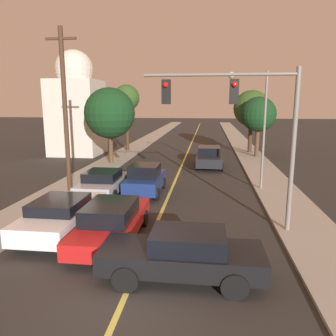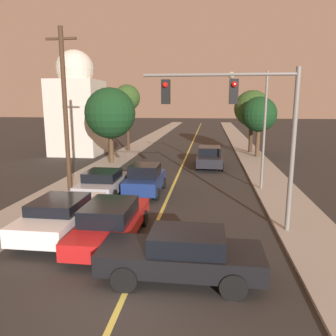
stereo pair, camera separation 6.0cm
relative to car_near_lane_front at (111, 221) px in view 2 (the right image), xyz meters
The scene contains 18 objects.
ground_plane 3.80m from the car_near_lane_front, 68.90° to the right, with size 200.00×200.00×0.00m, color #2D2B28.
road_surface 32.56m from the car_near_lane_front, 87.64° to the left, with size 9.57×80.00×0.01m.
sidewalk_left 32.87m from the car_near_lane_front, 98.21° to the left, with size 2.50×80.00×0.12m.
sidewalk_right 33.36m from the car_near_lane_front, 77.22° to the left, with size 2.50×80.00×0.12m.
car_near_lane_front is the anchor object (origin of this frame).
car_near_lane_second 6.37m from the car_near_lane_front, 90.00° to the left, with size 1.89×3.89×1.66m.
car_outer_lane_front 2.16m from the car_near_lane_front, 167.01° to the left, with size 2.09×4.71×1.41m.
car_outer_lane_second 5.93m from the car_near_lane_front, 110.81° to the left, with size 2.03×4.20×1.43m.
car_far_oncoming 15.01m from the car_near_lane_front, 76.54° to the left, with size 2.04×4.93×1.58m.
car_crossing_right 3.62m from the car_near_lane_front, 40.10° to the right, with size 4.60×1.86×1.46m.
traffic_signal_mast 6.21m from the car_near_lane_front, 18.84° to the left, with size 5.67×0.42×6.09m.
streetlamp_right 10.52m from the car_near_lane_front, 53.11° to the left, with size 2.16×0.36×6.51m.
utility_pole_left 7.91m from the car_near_lane_front, 125.73° to the left, with size 1.60×0.24×8.59m.
tree_left_near 22.82m from the car_near_lane_front, 102.48° to the left, with size 2.61×2.61×6.62m.
tree_left_far 15.79m from the car_near_lane_front, 106.80° to the left, with size 4.04×4.04×6.04m.
tree_right_near 23.63m from the car_near_lane_front, 71.26° to the left, with size 3.47×3.47×6.04m.
tree_right_far 21.30m from the car_near_lane_front, 68.20° to the left, with size 3.13×3.13×5.39m.
domed_building_left 21.99m from the car_near_lane_front, 115.14° to the left, with size 4.51×4.51×9.79m.
Camera 2 is at (2.11, -7.41, 4.96)m, focal length 35.00 mm.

